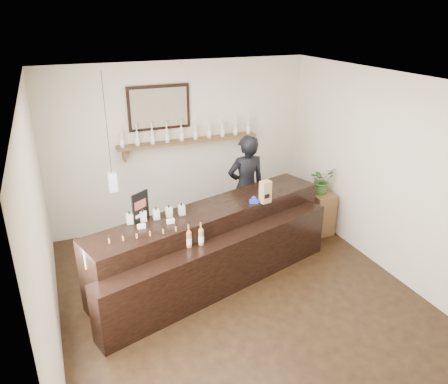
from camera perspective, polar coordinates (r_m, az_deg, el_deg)
ground at (r=5.99m, az=2.03°, el=-13.43°), size 5.00×5.00×0.00m
room_shell at (r=5.17m, az=2.28°, el=2.01°), size 5.00×5.00×5.00m
back_wall_decor at (r=7.24m, az=-6.68°, el=8.40°), size 2.66×0.96×1.69m
counter at (r=6.12m, az=-1.23°, el=-7.19°), size 3.67×2.00×1.19m
promo_sign at (r=5.66m, az=-10.87°, el=-1.89°), size 0.24×0.17×0.39m
paper_bag at (r=6.13m, az=5.42°, el=0.02°), size 0.16×0.13×0.32m
tape_dispenser at (r=6.13m, az=3.91°, el=-1.14°), size 0.13×0.08×0.10m
side_cabinet at (r=7.58m, az=12.28°, el=-2.59°), size 0.37×0.50×0.72m
potted_plant at (r=7.35m, az=12.65°, el=1.52°), size 0.45×0.41×0.44m
shopkeeper at (r=7.05m, az=2.91°, el=1.50°), size 0.72×0.48×1.96m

